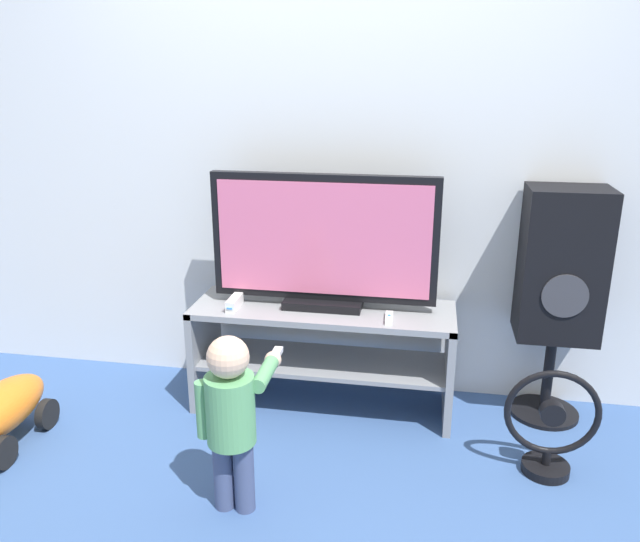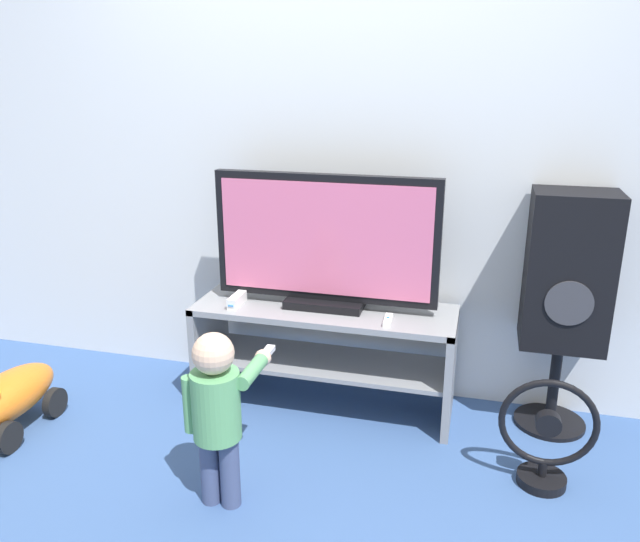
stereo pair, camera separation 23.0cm
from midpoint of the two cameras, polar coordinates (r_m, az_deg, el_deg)
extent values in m
plane|color=#38568C|center=(3.09, -2.61, -13.98)|extent=(16.00, 16.00, 0.00)
cube|color=silver|center=(3.13, -0.94, 11.81)|extent=(10.00, 0.06, 2.60)
cube|color=gray|center=(3.04, -1.90, -3.64)|extent=(1.27, 0.42, 0.03)
cube|color=gray|center=(3.15, -1.84, -8.33)|extent=(1.23, 0.38, 0.02)
cube|color=gray|center=(3.31, -12.46, -6.90)|extent=(0.04, 0.42, 0.53)
cube|color=gray|center=(3.08, 9.62, -8.67)|extent=(0.04, 0.42, 0.53)
cube|color=black|center=(3.05, -1.82, -2.89)|extent=(0.38, 0.20, 0.04)
cube|color=black|center=(2.95, -1.88, 3.01)|extent=(1.08, 0.05, 0.61)
cube|color=#D8668C|center=(2.92, -2.00, 2.87)|extent=(1.01, 0.01, 0.54)
cube|color=white|center=(3.06, -9.97, -2.90)|extent=(0.04, 0.15, 0.05)
cube|color=#3F8CE5|center=(2.99, -10.48, -3.43)|extent=(0.03, 0.00, 0.01)
cube|color=white|center=(2.88, 4.07, -4.34)|extent=(0.04, 0.13, 0.02)
cylinder|color=#337FD8|center=(2.88, 4.08, -4.10)|extent=(0.01, 0.01, 0.00)
cylinder|color=#3F4C72|center=(2.57, -11.49, -17.75)|extent=(0.08, 0.08, 0.30)
cylinder|color=#3F4C72|center=(2.54, -9.66, -18.04)|extent=(0.08, 0.08, 0.30)
cylinder|color=#599E66|center=(2.40, -10.97, -12.37)|extent=(0.18, 0.18, 0.27)
sphere|color=beige|center=(2.30, -11.29, -7.78)|extent=(0.16, 0.16, 0.16)
cylinder|color=#599E66|center=(2.45, -13.35, -12.27)|extent=(0.06, 0.06, 0.23)
cylinder|color=#599E66|center=(2.41, -7.76, -9.26)|extent=(0.06, 0.23, 0.06)
sphere|color=beige|center=(2.51, -6.98, -8.11)|extent=(0.07, 0.07, 0.07)
cube|color=white|center=(2.55, -6.71, -7.72)|extent=(0.03, 0.13, 0.02)
cylinder|color=black|center=(3.33, 17.88, -12.19)|extent=(0.33, 0.33, 0.02)
cylinder|color=black|center=(3.24, 18.22, -9.07)|extent=(0.05, 0.05, 0.43)
cube|color=black|center=(3.03, 19.25, 0.58)|extent=(0.37, 0.27, 0.71)
cylinder|color=#38383D|center=(2.93, 19.44, -2.22)|extent=(0.20, 0.01, 0.20)
cylinder|color=black|center=(2.90, 17.70, -16.81)|extent=(0.20, 0.20, 0.04)
cylinder|color=black|center=(2.87, 17.80, -15.96)|extent=(0.04, 0.04, 0.06)
torus|color=black|center=(2.76, 18.22, -12.29)|extent=(0.39, 0.03, 0.39)
cylinder|color=black|center=(2.76, 18.22, -12.29)|extent=(0.10, 0.05, 0.10)
cylinder|color=black|center=(3.49, -28.93, -11.04)|extent=(0.04, 0.14, 0.14)
cylinder|color=black|center=(3.35, -25.54, -11.75)|extent=(0.04, 0.14, 0.14)
cylinder|color=black|center=(3.14, -28.93, -14.38)|extent=(0.04, 0.14, 0.14)
camera|label=1|loc=(0.11, -92.28, -0.74)|focal=35.00mm
camera|label=2|loc=(0.11, 87.72, 0.74)|focal=35.00mm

